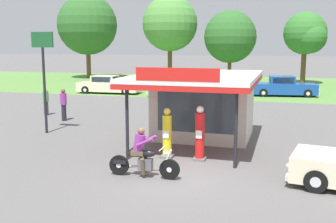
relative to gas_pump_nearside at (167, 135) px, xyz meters
name	(u,v)px	position (x,y,z in m)	size (l,w,h in m)	color
ground_plane	(179,175)	(0.92, -1.81, -0.84)	(300.00, 300.00, 0.00)	#5B5959
grass_verge_strip	(253,86)	(0.92, 28.19, -0.84)	(120.00, 24.00, 0.01)	#56843D
service_station_kiosk	(203,101)	(0.61, 3.46, 0.84)	(4.78, 6.72, 3.36)	beige
gas_pump_nearside	(167,135)	(0.00, 0.00, 0.00)	(0.44, 0.44, 1.85)	slate
gas_pump_offside	(200,136)	(1.22, 0.00, 0.06)	(0.44, 0.44, 1.98)	slate
motorcycle_with_rider	(143,157)	(-0.11, -2.32, -0.19)	(2.31, 0.70, 1.58)	black
parked_car_back_row_left	(284,87)	(3.94, 20.24, -0.12)	(5.42, 2.61, 1.61)	#19479E
parked_car_back_row_centre_right	(108,85)	(-10.55, 17.91, -0.16)	(5.59, 2.03, 1.53)	beige
parked_car_back_row_right	(182,88)	(-3.79, 17.18, -0.11)	(5.59, 2.35, 1.59)	#7AC6D1
bystander_standing_back_lot	(177,96)	(-2.77, 11.65, -0.06)	(0.34, 0.34, 1.49)	#2D3351
bystander_strolling_foreground	(64,104)	(-7.51, 5.50, 0.09)	(0.34, 0.34, 1.76)	black
bystander_chatting_near_pumps	(46,101)	(-9.44, 6.79, 0.02)	(0.34, 0.34, 1.63)	#2D3351
tree_oak_far_left	(171,25)	(-9.21, 32.95, 5.61)	(6.51, 6.51, 9.86)	brown
tree_oak_left	(229,38)	(-2.33, 32.77, 4.08)	(5.92, 5.92, 7.98)	brown
tree_oak_distant_spare	(307,35)	(5.95, 31.54, 4.34)	(4.47, 4.59, 7.58)	brown
tree_oak_far_right	(86,26)	(-19.89, 32.19, 5.59)	(7.35, 7.35, 10.23)	brown
roadside_pole_sign	(43,65)	(-6.66, 2.49, 2.36)	(1.10, 0.12, 4.69)	black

